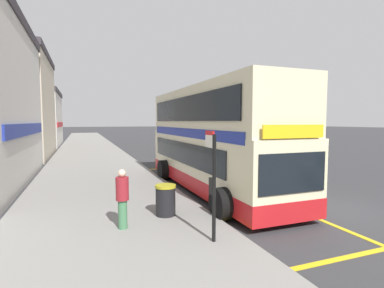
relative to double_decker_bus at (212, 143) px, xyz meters
name	(u,v)px	position (x,y,z in m)	size (l,w,h in m)	color
ground_plane	(143,143)	(2.46, 27.87, -2.06)	(260.00, 260.00, 0.00)	#333335
pavement_near	(88,144)	(-4.54, 27.87, -1.99)	(6.00, 76.00, 0.14)	gray
double_decker_bus	(212,143)	(0.00, 0.00, 0.00)	(3.20, 10.49, 4.40)	beige
bus_bay_markings	(215,191)	(-0.01, -0.36, -2.06)	(3.06, 13.26, 0.01)	gold
bus_stop_sign	(213,176)	(-2.40, -5.30, -0.37)	(0.09, 0.51, 2.62)	black
terrace_corner	(9,118)	(-13.09, 27.92, 1.29)	(10.91, 11.04, 6.69)	silver
parked_car_teal_ahead	(210,142)	(7.14, 15.99, -1.26)	(2.09, 4.20, 1.62)	#196066
pedestrian_waiting_near_sign	(122,197)	(-4.31, -3.76, -1.06)	(0.34, 0.34, 1.59)	#3F724C
litter_bin	(166,200)	(-2.94, -3.10, -1.45)	(0.63, 0.63, 0.93)	black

